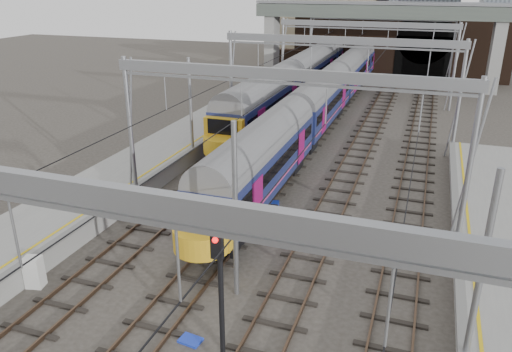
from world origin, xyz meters
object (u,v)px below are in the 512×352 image
at_px(train_second, 326,60).
at_px(relay_cabinet, 34,272).
at_px(train_main, 337,85).
at_px(signal_near_centre, 220,284).

xyz_separation_m(train_second, relay_cabinet, (-1.80, -47.30, -1.82)).
bearing_deg(train_main, relay_cabinet, -99.93).
bearing_deg(signal_near_centre, relay_cabinet, 173.72).
height_order(train_second, relay_cabinet, train_second).
distance_m(signal_near_centre, relay_cabinet, 9.38).
bearing_deg(train_second, relay_cabinet, -92.18).
bearing_deg(train_second, signal_near_centre, -81.80).
bearing_deg(relay_cabinet, train_main, 66.77).
bearing_deg(relay_cabinet, train_second, 74.52).
xyz_separation_m(train_second, signal_near_centre, (7.07, -49.06, 0.67)).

